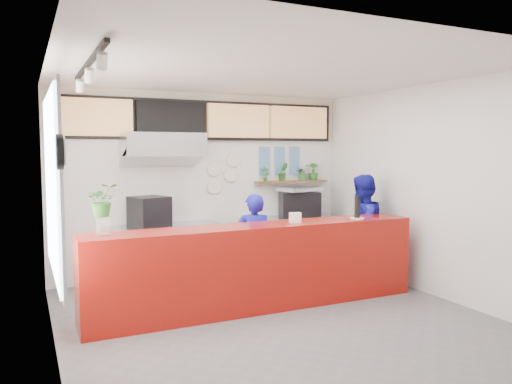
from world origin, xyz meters
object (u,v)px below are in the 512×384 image
object	(u,v)px
staff_right	(361,229)
pepper_mill	(357,206)
espresso_machine	(299,204)
staff_center	(254,245)
service_counter	(259,267)
panini_oven	(149,211)

from	to	relation	value
staff_right	pepper_mill	size ratio (longest dim) A/B	5.33
espresso_machine	staff_center	xyz separation A→B (m)	(-1.49, -1.30, -0.38)
service_counter	panini_oven	bearing A→B (deg)	119.24
espresso_machine	pepper_mill	distance (m)	1.87
panini_oven	staff_right	distance (m)	3.30
panini_oven	pepper_mill	bearing A→B (deg)	-54.44
staff_right	pepper_mill	world-z (taller)	staff_right
staff_right	pepper_mill	distance (m)	0.87
panini_oven	pepper_mill	world-z (taller)	pepper_mill
service_counter	staff_right	xyz separation A→B (m)	(2.01, 0.50, 0.29)
service_counter	espresso_machine	distance (m)	2.50
espresso_machine	staff_center	size ratio (longest dim) A/B	0.46
staff_center	service_counter	bearing A→B (deg)	94.07
service_counter	pepper_mill	bearing A→B (deg)	-2.39
service_counter	panini_oven	world-z (taller)	panini_oven
espresso_machine	staff_right	world-z (taller)	staff_right
panini_oven	espresso_machine	bearing A→B (deg)	-17.91
panini_oven	staff_right	xyz separation A→B (m)	(3.02, -1.30, -0.28)
panini_oven	staff_right	size ratio (longest dim) A/B	0.30
service_counter	staff_center	distance (m)	0.55
espresso_machine	staff_right	xyz separation A→B (m)	(0.37, -1.30, -0.27)
service_counter	espresso_machine	size ratio (longest dim) A/B	6.70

